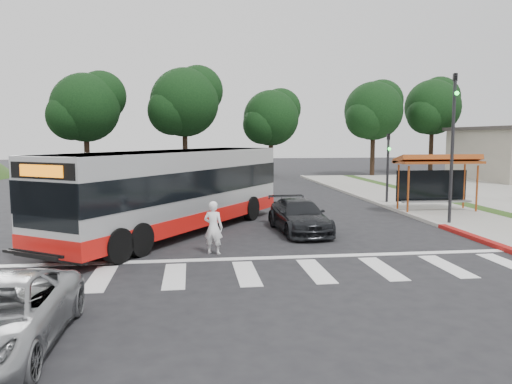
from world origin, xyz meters
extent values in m
plane|color=black|center=(0.00, 0.00, 0.00)|extent=(140.00, 140.00, 0.00)
cube|color=gray|center=(11.00, 8.00, 0.06)|extent=(4.00, 40.00, 0.12)
cube|color=#9E9991|center=(9.00, 8.00, 0.07)|extent=(0.30, 40.00, 0.15)
cube|color=maroon|center=(9.00, -2.00, 0.08)|extent=(0.32, 6.00, 0.15)
cube|color=silver|center=(0.00, -5.00, 0.01)|extent=(18.00, 2.60, 0.01)
cylinder|color=#9D451A|center=(9.00, 4.40, 1.27)|extent=(0.10, 0.10, 2.30)
cylinder|color=#9D451A|center=(12.60, 4.40, 1.27)|extent=(0.10, 0.10, 2.30)
cylinder|color=#9D451A|center=(9.00, 5.60, 1.27)|extent=(0.10, 0.10, 2.30)
cylinder|color=#9D451A|center=(12.60, 5.60, 1.27)|extent=(0.10, 0.10, 2.30)
cube|color=#9D451A|center=(10.80, 5.00, 2.57)|extent=(4.20, 1.60, 0.12)
cube|color=#9D451A|center=(10.80, 5.05, 2.72)|extent=(4.20, 1.32, 0.51)
cube|color=black|center=(10.80, 5.60, 1.32)|extent=(3.80, 0.06, 1.60)
cube|color=gray|center=(10.80, 5.00, 0.57)|extent=(3.60, 0.40, 0.08)
cylinder|color=black|center=(9.60, 1.50, 3.25)|extent=(0.14, 0.14, 6.50)
imported|color=black|center=(9.60, 1.50, 6.00)|extent=(0.16, 0.20, 1.00)
sphere|color=#19E533|center=(9.60, 1.32, 5.65)|extent=(0.18, 0.18, 0.18)
cylinder|color=black|center=(9.60, 8.50, 2.00)|extent=(0.14, 0.14, 4.00)
imported|color=black|center=(9.60, 8.50, 3.50)|extent=(0.16, 0.20, 1.00)
sphere|color=#19E533|center=(9.60, 8.32, 3.15)|extent=(0.18, 0.18, 0.18)
cylinder|color=black|center=(16.00, 28.00, 2.30)|extent=(0.44, 0.44, 4.40)
sphere|color=black|center=(16.00, 28.00, 6.30)|extent=(5.60, 5.60, 5.60)
sphere|color=black|center=(17.12, 28.84, 7.30)|extent=(4.20, 4.20, 4.20)
sphere|color=black|center=(15.02, 27.30, 5.60)|extent=(3.92, 3.92, 3.92)
cylinder|color=black|center=(23.00, 30.00, 2.42)|extent=(0.44, 0.44, 4.84)
sphere|color=black|center=(23.00, 30.00, 6.82)|extent=(5.60, 5.60, 5.60)
sphere|color=black|center=(24.12, 30.84, 7.92)|extent=(4.20, 4.20, 4.20)
sphere|color=black|center=(22.02, 29.30, 6.05)|extent=(3.92, 3.92, 3.92)
cylinder|color=black|center=(-2.00, 26.00, 2.42)|extent=(0.44, 0.44, 4.84)
sphere|color=black|center=(-2.00, 26.00, 6.82)|extent=(6.00, 6.00, 6.00)
sphere|color=black|center=(-0.80, 26.90, 7.92)|extent=(4.50, 4.50, 4.50)
sphere|color=black|center=(-3.05, 25.25, 6.05)|extent=(4.20, 4.20, 4.20)
cylinder|color=black|center=(6.00, 28.00, 1.98)|extent=(0.44, 0.44, 3.96)
sphere|color=black|center=(6.00, 28.00, 5.58)|extent=(5.20, 5.20, 5.20)
sphere|color=black|center=(7.04, 28.78, 6.48)|extent=(3.90, 3.90, 3.90)
sphere|color=black|center=(5.09, 27.35, 4.95)|extent=(3.64, 3.64, 3.64)
cylinder|color=black|center=(-10.00, 24.00, 2.20)|extent=(0.44, 0.44, 4.40)
sphere|color=black|center=(-10.00, 24.00, 6.20)|extent=(5.60, 5.60, 5.60)
sphere|color=black|center=(-8.88, 24.84, 7.20)|extent=(4.20, 4.20, 4.20)
sphere|color=black|center=(-10.98, 23.30, 5.50)|extent=(3.92, 3.92, 3.92)
imported|color=white|center=(-0.81, -2.50, 0.88)|extent=(0.75, 0.63, 1.76)
imported|color=black|center=(2.78, 0.79, 0.66)|extent=(2.13, 4.64, 1.31)
camera|label=1|loc=(-1.51, -18.63, 3.84)|focal=35.00mm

